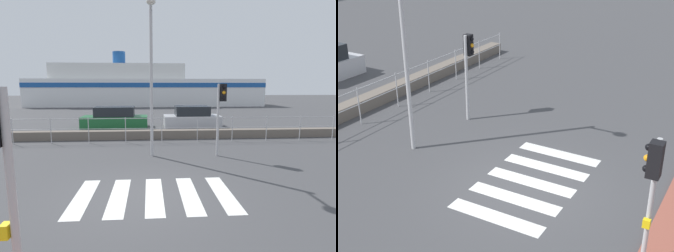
{
  "view_description": "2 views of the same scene",
  "coord_description": "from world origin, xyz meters",
  "views": [
    {
      "loc": [
        0.27,
        -6.4,
        2.76
      ],
      "look_at": [
        0.88,
        2.0,
        1.5
      ],
      "focal_mm": 28.0,
      "sensor_mm": 36.0,
      "label": 1
    },
    {
      "loc": [
        -9.04,
        -4.66,
        6.27
      ],
      "look_at": [
        0.82,
        1.0,
        1.2
      ],
      "focal_mm": 50.0,
      "sensor_mm": 36.0,
      "label": 2
    }
  ],
  "objects": [
    {
      "name": "ground_plane",
      "position": [
        0.0,
        0.0,
        0.0
      ],
      "size": [
        160.0,
        160.0,
        0.0
      ],
      "primitive_type": "plane",
      "color": "#424244"
    },
    {
      "name": "crosswalk",
      "position": [
        0.38,
        0.0,
        0.0
      ],
      "size": [
        4.05,
        2.4,
        0.01
      ],
      "color": "silver",
      "rests_on": "ground_plane"
    },
    {
      "name": "traffic_light_near",
      "position": [
        -1.46,
        -3.33,
        2.0
      ],
      "size": [
        0.34,
        0.32,
        2.76
      ],
      "color": "#B2B2B5",
      "rests_on": "ground_plane"
    },
    {
      "name": "traffic_light_far",
      "position": [
        3.1,
        3.73,
        2.12
      ],
      "size": [
        0.34,
        0.32,
        2.88
      ],
      "color": "#B2B2B5",
      "rests_on": "ground_plane"
    },
    {
      "name": "streetlamp",
      "position": [
        0.38,
        3.65,
        3.62
      ],
      "size": [
        0.32,
        1.35,
        5.77
      ],
      "color": "#B2B2B5",
      "rests_on": "ground_plane"
    }
  ]
}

